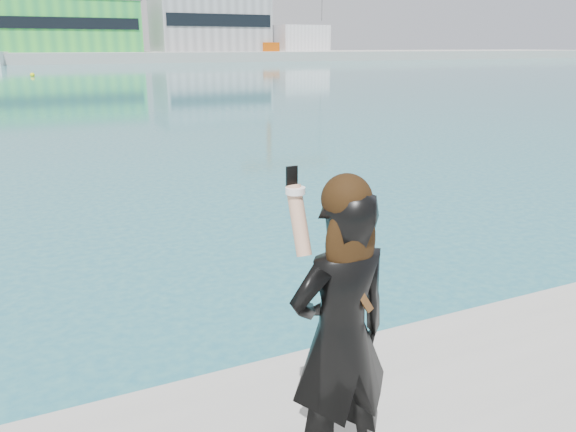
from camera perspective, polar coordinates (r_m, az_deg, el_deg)
name	(u,v)px	position (r m, az deg, el deg)	size (l,w,h in m)	color
far_quay	(23,57)	(132.81, -25.33, 14.38)	(320.00, 40.00, 2.00)	#9E9E99
warehouse_green	(61,26)	(131.19, -22.04, 17.49)	(30.60, 16.36, 10.50)	green
warehouse_grey_right	(210,23)	(137.36, -7.96, 18.84)	(25.50, 15.35, 12.50)	gray
ancillary_shed	(299,38)	(143.71, 1.14, 17.60)	(12.00, 10.00, 6.00)	silver
flagpole_right	(137,29)	(126.10, -15.08, 17.85)	(1.28, 0.16, 8.00)	silver
buoy_near	(33,76)	(70.55, -24.52, 12.78)	(0.50, 0.50, 0.50)	#FDFF0D
woman	(341,329)	(3.25, 5.39, -11.41)	(0.67, 0.45, 1.88)	black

